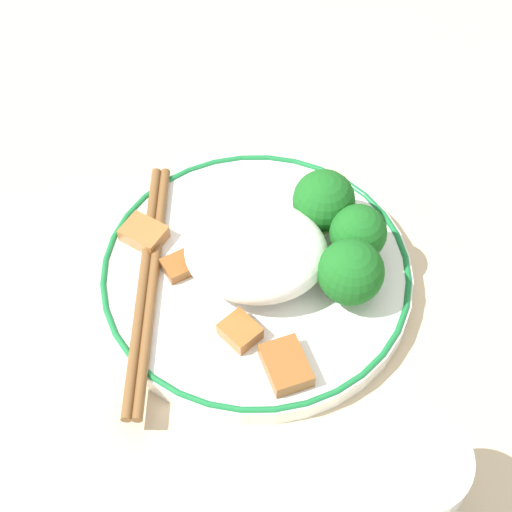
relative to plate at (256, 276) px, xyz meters
name	(u,v)px	position (x,y,z in m)	size (l,w,h in m)	color
ground_plane	(256,283)	(0.00, 0.00, -0.01)	(3.00, 3.00, 0.00)	#C6B28E
plate	(256,276)	(0.00, 0.00, 0.00)	(0.25, 0.25, 0.02)	white
rice_mound	(252,251)	(0.00, 0.00, 0.03)	(0.11, 0.09, 0.05)	white
broccoli_back_left	(351,272)	(0.07, -0.01, 0.04)	(0.05, 0.05, 0.05)	#7FB756
broccoli_back_center	(358,233)	(0.08, 0.02, 0.04)	(0.04, 0.04, 0.05)	#7FB756
broccoli_back_right	(324,201)	(0.05, 0.05, 0.04)	(0.05, 0.05, 0.06)	#7FB756
meat_near_front	(187,261)	(-0.05, 0.00, 0.01)	(0.04, 0.04, 0.01)	brown
meat_near_left	(240,331)	(-0.01, -0.06, 0.01)	(0.04, 0.04, 0.01)	#995B28
meat_near_right	(286,365)	(0.03, -0.08, 0.01)	(0.04, 0.05, 0.01)	brown
meat_near_back	(144,234)	(-0.09, 0.02, 0.01)	(0.04, 0.04, 0.01)	#9E6633
chopsticks	(148,283)	(-0.08, -0.02, 0.01)	(0.03, 0.23, 0.01)	brown
drinking_glass	(407,485)	(0.11, -0.17, 0.03)	(0.07, 0.07, 0.09)	silver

